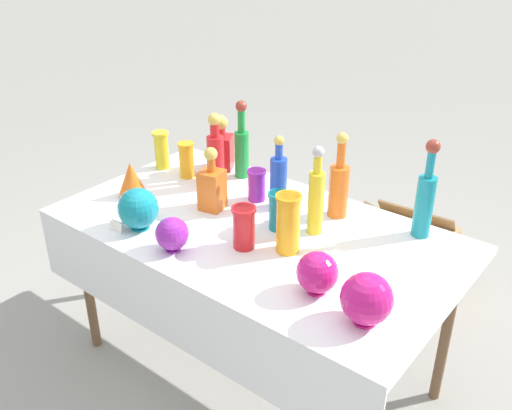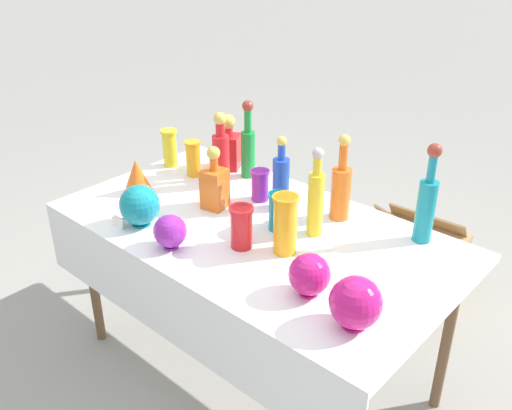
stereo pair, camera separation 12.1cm
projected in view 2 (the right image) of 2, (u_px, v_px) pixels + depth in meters
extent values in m
plane|color=gray|center=(256.00, 368.00, 2.65)|extent=(40.00, 40.00, 0.00)
cube|color=white|center=(256.00, 230.00, 2.31)|extent=(1.63, 0.91, 0.03)
cube|color=white|center=(172.00, 311.00, 2.07)|extent=(1.63, 0.01, 0.31)
cylinder|color=brown|center=(92.00, 277.00, 2.68)|extent=(0.04, 0.04, 0.73)
cylinder|color=brown|center=(202.00, 222.00, 3.14)|extent=(0.04, 0.04, 0.73)
cylinder|color=brown|center=(447.00, 339.00, 2.29)|extent=(0.04, 0.04, 0.73)
cylinder|color=yellow|center=(315.00, 205.00, 2.20)|extent=(0.06, 0.06, 0.26)
cylinder|color=yellow|center=(317.00, 166.00, 2.12)|extent=(0.03, 0.03, 0.07)
sphere|color=#B2B2B7|center=(318.00, 153.00, 2.10)|extent=(0.05, 0.05, 0.05)
cylinder|color=orange|center=(340.00, 194.00, 2.32)|extent=(0.08, 0.08, 0.22)
cylinder|color=orange|center=(343.00, 157.00, 2.25)|extent=(0.04, 0.04, 0.11)
sphere|color=gold|center=(345.00, 140.00, 2.21)|extent=(0.05, 0.05, 0.05)
cylinder|color=blue|center=(281.00, 184.00, 2.40)|extent=(0.07, 0.07, 0.22)
cylinder|color=blue|center=(282.00, 152.00, 2.33)|extent=(0.03, 0.03, 0.07)
sphere|color=gold|center=(282.00, 141.00, 2.31)|extent=(0.04, 0.04, 0.04)
cylinder|color=teal|center=(425.00, 212.00, 2.15)|extent=(0.07, 0.07, 0.25)
cylinder|color=teal|center=(432.00, 169.00, 2.07)|extent=(0.03, 0.03, 0.11)
sphere|color=maroon|center=(435.00, 151.00, 2.04)|extent=(0.05, 0.05, 0.05)
cylinder|color=#198C38|center=(248.00, 154.00, 2.69)|extent=(0.07, 0.07, 0.22)
cylinder|color=#198C38|center=(248.00, 121.00, 2.61)|extent=(0.03, 0.03, 0.11)
sphere|color=maroon|center=(248.00, 106.00, 2.58)|extent=(0.05, 0.05, 0.05)
cylinder|color=red|center=(221.00, 161.00, 2.60)|extent=(0.08, 0.08, 0.24)
cylinder|color=red|center=(220.00, 129.00, 2.53)|extent=(0.04, 0.04, 0.06)
sphere|color=gold|center=(220.00, 119.00, 2.50)|extent=(0.06, 0.06, 0.06)
cube|color=orange|center=(215.00, 189.00, 2.41)|extent=(0.11, 0.11, 0.17)
cylinder|color=orange|center=(214.00, 164.00, 2.36)|extent=(0.04, 0.04, 0.06)
sphere|color=gold|center=(213.00, 153.00, 2.34)|extent=(0.06, 0.06, 0.06)
cube|color=red|center=(229.00, 152.00, 2.79)|extent=(0.15, 0.15, 0.17)
cylinder|color=red|center=(228.00, 131.00, 2.74)|extent=(0.05, 0.05, 0.05)
sphere|color=gold|center=(228.00, 122.00, 2.72)|extent=(0.07, 0.07, 0.07)
cylinder|color=red|center=(241.00, 227.00, 2.13)|extent=(0.08, 0.08, 0.17)
cylinder|color=red|center=(241.00, 209.00, 2.09)|extent=(0.09, 0.09, 0.01)
cylinder|color=purple|center=(260.00, 185.00, 2.48)|extent=(0.08, 0.08, 0.14)
cylinder|color=purple|center=(260.00, 172.00, 2.45)|extent=(0.08, 0.08, 0.01)
cylinder|color=teal|center=(278.00, 212.00, 2.25)|extent=(0.08, 0.08, 0.16)
cylinder|color=teal|center=(279.00, 195.00, 2.22)|extent=(0.09, 0.09, 0.01)
cylinder|color=yellow|center=(170.00, 148.00, 2.80)|extent=(0.07, 0.07, 0.19)
cylinder|color=yellow|center=(168.00, 131.00, 2.76)|extent=(0.08, 0.08, 0.01)
cylinder|color=orange|center=(285.00, 225.00, 2.08)|extent=(0.09, 0.09, 0.23)
cylinder|color=orange|center=(286.00, 198.00, 2.03)|extent=(0.10, 0.10, 0.01)
cylinder|color=orange|center=(193.00, 159.00, 2.71)|extent=(0.07, 0.07, 0.17)
cylinder|color=orange|center=(192.00, 143.00, 2.67)|extent=(0.08, 0.08, 0.01)
cylinder|color=orange|center=(139.00, 191.00, 2.58)|extent=(0.06, 0.06, 0.01)
cone|color=orange|center=(137.00, 175.00, 2.54)|extent=(0.13, 0.13, 0.15)
cylinder|color=teal|center=(142.00, 224.00, 2.32)|extent=(0.07, 0.07, 0.01)
sphere|color=teal|center=(140.00, 205.00, 2.28)|extent=(0.16, 0.16, 0.16)
cylinder|color=#C61972|center=(309.00, 293.00, 1.90)|extent=(0.06, 0.06, 0.01)
sphere|color=#C61972|center=(309.00, 274.00, 1.87)|extent=(0.14, 0.14, 0.14)
cylinder|color=purple|center=(171.00, 246.00, 2.16)|extent=(0.06, 0.06, 0.01)
sphere|color=purple|center=(170.00, 231.00, 2.13)|extent=(0.13, 0.13, 0.13)
cylinder|color=#C61972|center=(353.00, 325.00, 1.76)|extent=(0.07, 0.07, 0.01)
sphere|color=#C61972|center=(356.00, 302.00, 1.72)|extent=(0.16, 0.16, 0.16)
cube|color=white|center=(118.00, 222.00, 2.30)|extent=(0.06, 0.03, 0.04)
cube|color=white|center=(118.00, 222.00, 2.29)|extent=(0.06, 0.02, 0.04)
cube|color=tan|center=(413.00, 258.00, 3.19)|extent=(0.51, 0.39, 0.33)
cube|color=tan|center=(427.00, 220.00, 3.16)|extent=(0.45, 0.09, 0.09)
cube|color=tan|center=(386.00, 268.00, 3.06)|extent=(0.52, 0.48, 0.37)
cube|color=tan|center=(401.00, 224.00, 3.03)|extent=(0.39, 0.18, 0.09)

